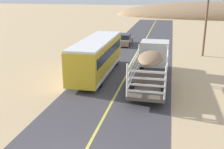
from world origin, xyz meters
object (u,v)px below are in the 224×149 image
Objects in this scene: bus at (97,56)px; power_pole_mid at (207,17)px; car_far at (125,40)px; livestock_truck at (153,59)px.

bus is 1.19× the size of power_pole_mid.
car_far is at bearing 155.91° from power_pole_mid.
livestock_truck is at bearing -117.85° from power_pole_mid.
bus is (-4.99, 0.26, -0.04)m from livestock_truck.
power_pole_mid is at bearing -24.09° from car_far.
livestock_truck is 0.97× the size of bus.
power_pole_mid is at bearing 43.02° from bus.
livestock_truck is 15.02m from car_far.
car_far is 0.52× the size of power_pole_mid.
livestock_truck is 5.00m from bus.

